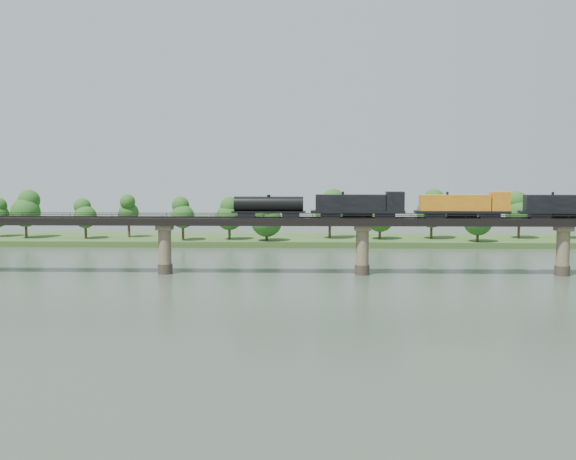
{
  "coord_description": "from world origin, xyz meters",
  "views": [
    {
      "loc": [
        -10.79,
        -114.42,
        23.08
      ],
      "look_at": [
        -14.98,
        30.0,
        9.0
      ],
      "focal_mm": 45.0,
      "sensor_mm": 36.0,
      "label": 1
    }
  ],
  "objects": [
    {
      "name": "bridge",
      "position": [
        0.0,
        30.0,
        5.46
      ],
      "size": [
        236.0,
        30.0,
        11.5
      ],
      "color": "#473A2D",
      "rests_on": "ground"
    },
    {
      "name": "far_bank",
      "position": [
        0.0,
        85.0,
        0.8
      ],
      "size": [
        300.0,
        24.0,
        1.6
      ],
      "primitive_type": "cube",
      "color": "#315220",
      "rests_on": "ground"
    },
    {
      "name": "ground",
      "position": [
        0.0,
        0.0,
        0.0
      ],
      "size": [
        400.0,
        400.0,
        0.0
      ],
      "primitive_type": "plane",
      "color": "#334033",
      "rests_on": "ground"
    },
    {
      "name": "far_treeline",
      "position": [
        -8.21,
        80.52,
        8.83
      ],
      "size": [
        289.06,
        17.54,
        13.6
      ],
      "color": "#382619",
      "rests_on": "far_bank"
    },
    {
      "name": "bridge_superstructure",
      "position": [
        0.0,
        30.0,
        11.79
      ],
      "size": [
        220.0,
        4.9,
        0.75
      ],
      "color": "black",
      "rests_on": "bridge"
    },
    {
      "name": "freight_train",
      "position": [
        13.01,
        30.0,
        14.01
      ],
      "size": [
        76.27,
        2.97,
        5.25
      ],
      "color": "black",
      "rests_on": "bridge"
    }
  ]
}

